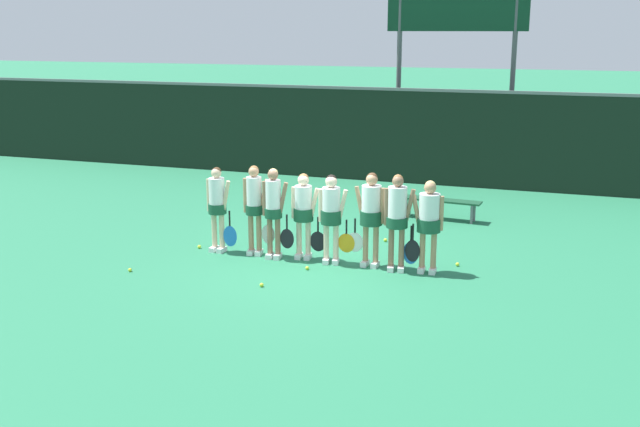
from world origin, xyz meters
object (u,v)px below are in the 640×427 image
(bench_courtside, at_px, (440,202))
(tennis_ball_1, at_px, (385,240))
(player_0, at_px, (218,203))
(tennis_ball_6, at_px, (423,249))
(player_3, at_px, (304,209))
(player_6, at_px, (398,215))
(tennis_ball_4, at_px, (262,285))
(tennis_ball_3, at_px, (298,249))
(tennis_ball_9, at_px, (457,264))
(player_2, at_px, (274,207))
(tennis_ball_2, at_px, (268,239))
(tennis_ball_8, at_px, (229,234))
(tennis_ball_5, at_px, (199,247))
(player_1, at_px, (255,203))
(player_4, at_px, (332,212))
(player_5, at_px, (371,211))
(player_7, at_px, (429,219))
(scoreboard, at_px, (457,17))
(tennis_ball_0, at_px, (130,270))
(tennis_ball_7, at_px, (307,268))

(bench_courtside, relative_size, tennis_ball_1, 26.07)
(player_0, bearing_deg, tennis_ball_6, 23.49)
(player_3, distance_m, player_6, 1.81)
(player_3, distance_m, tennis_ball_4, 1.96)
(tennis_ball_3, distance_m, tennis_ball_4, 2.13)
(tennis_ball_3, bearing_deg, tennis_ball_9, 1.18)
(player_6, bearing_deg, player_2, 169.99)
(player_6, bearing_deg, tennis_ball_2, 150.51)
(tennis_ball_9, bearing_deg, player_2, -169.35)
(tennis_ball_1, height_order, tennis_ball_3, tennis_ball_1)
(tennis_ball_2, relative_size, tennis_ball_8, 1.03)
(tennis_ball_5, relative_size, tennis_ball_8, 1.06)
(tennis_ball_2, xyz_separation_m, tennis_ball_6, (3.10, 0.37, 0.00))
(tennis_ball_2, height_order, tennis_ball_6, tennis_ball_6)
(player_1, xyz_separation_m, player_6, (2.76, -0.09, 0.03))
(player_2, relative_size, player_6, 0.98)
(tennis_ball_1, bearing_deg, player_4, -109.28)
(player_5, height_order, tennis_ball_4, player_5)
(player_0, distance_m, tennis_ball_5, 1.03)
(tennis_ball_5, bearing_deg, player_7, -0.02)
(scoreboard, height_order, tennis_ball_3, scoreboard)
(tennis_ball_0, relative_size, tennis_ball_6, 0.94)
(bench_courtside, height_order, player_6, player_6)
(bench_courtside, relative_size, tennis_ball_7, 28.41)
(tennis_ball_1, distance_m, tennis_ball_4, 3.55)
(player_2, height_order, player_5, player_5)
(player_2, xyz_separation_m, tennis_ball_6, (2.54, 1.39, -0.95))
(tennis_ball_0, bearing_deg, player_1, 45.40)
(bench_courtside, bearing_deg, tennis_ball_5, -131.24)
(tennis_ball_6, bearing_deg, tennis_ball_5, -162.84)
(scoreboard, xyz_separation_m, tennis_ball_7, (-0.92, -9.72, -4.46))
(player_2, distance_m, player_7, 2.87)
(tennis_ball_9, bearing_deg, tennis_ball_3, -178.82)
(tennis_ball_2, distance_m, tennis_ball_8, 0.94)
(player_7, height_order, tennis_ball_2, player_7)
(player_4, bearing_deg, player_2, 171.10)
(scoreboard, distance_m, player_6, 9.89)
(tennis_ball_1, relative_size, tennis_ball_6, 1.01)
(tennis_ball_5, height_order, tennis_ball_9, tennis_ball_5)
(bench_courtside, distance_m, tennis_ball_1, 2.33)
(player_5, bearing_deg, tennis_ball_5, -177.25)
(tennis_ball_6, relative_size, tennis_ball_8, 1.06)
(player_6, xyz_separation_m, tennis_ball_2, (-2.89, 1.00, -0.99))
(bench_courtside, bearing_deg, tennis_ball_7, -104.54)
(bench_courtside, xyz_separation_m, tennis_ball_5, (-4.02, -3.84, -0.36))
(player_2, bearing_deg, tennis_ball_1, 40.25)
(bench_courtside, height_order, player_7, player_7)
(tennis_ball_5, bearing_deg, player_0, -6.35)
(player_3, height_order, tennis_ball_5, player_3)
(scoreboard, relative_size, tennis_ball_4, 83.18)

